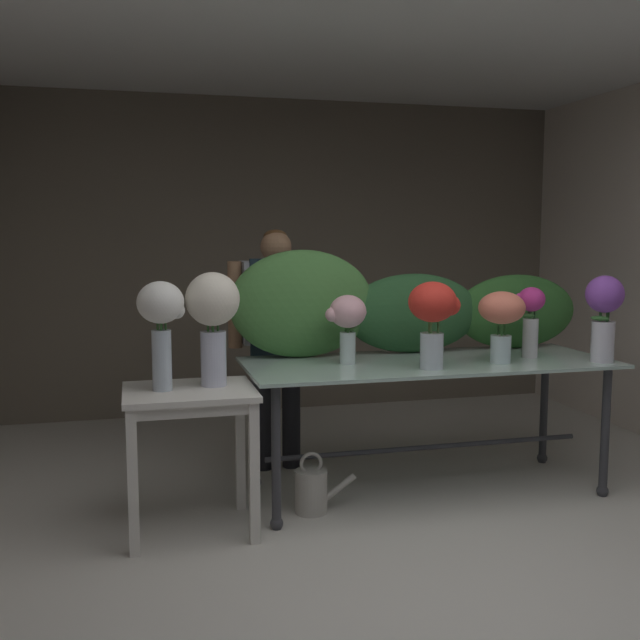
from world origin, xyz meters
name	(u,v)px	position (x,y,z in m)	size (l,w,h in m)	color
ground_plane	(349,474)	(0.00, 1.90, 0.00)	(8.37, 8.37, 0.00)	beige
wall_back	(287,257)	(0.00, 3.81, 1.33)	(4.98, 0.12, 2.67)	#706656
ceiling_slab	(352,34)	(0.00, 1.90, 2.73)	(5.10, 3.93, 0.12)	silver
display_table_glass	(428,380)	(0.35, 1.47, 0.68)	(2.16, 0.86, 0.80)	#ABC9BC
side_table_white	(190,410)	(-1.06, 1.24, 0.64)	(0.66, 0.56, 0.75)	silver
florist	(277,322)	(-0.42, 2.14, 0.97)	(0.62, 0.24, 1.56)	#232328
foliage_backdrop	(393,309)	(0.24, 1.78, 1.07)	(2.28, 0.26, 0.65)	#477F3D
vase_coral_carnations	(502,316)	(0.73, 1.31, 1.07)	(0.27, 0.27, 0.41)	silver
vase_scarlet_dahlias	(433,313)	(0.28, 1.24, 1.11)	(0.28, 0.27, 0.48)	silver
vase_magenta_lilies	(531,316)	(0.99, 1.43, 1.04)	(0.17, 0.16, 0.43)	silver
vase_blush_peonies	(348,319)	(-0.14, 1.50, 1.05)	(0.25, 0.21, 0.40)	silver
vase_violet_snapdragons	(604,311)	(1.32, 1.19, 1.09)	(0.23, 0.22, 0.50)	silver
vase_white_roses_tall	(161,319)	(-1.19, 1.24, 1.12)	(0.24, 0.23, 0.55)	silver
vase_cream_lisianthus_tall	(213,315)	(-0.92, 1.30, 1.12)	(0.28, 0.28, 0.59)	silver
watering_can	(312,490)	(-0.39, 1.32, 0.13)	(0.35, 0.18, 0.34)	#B7B2A8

